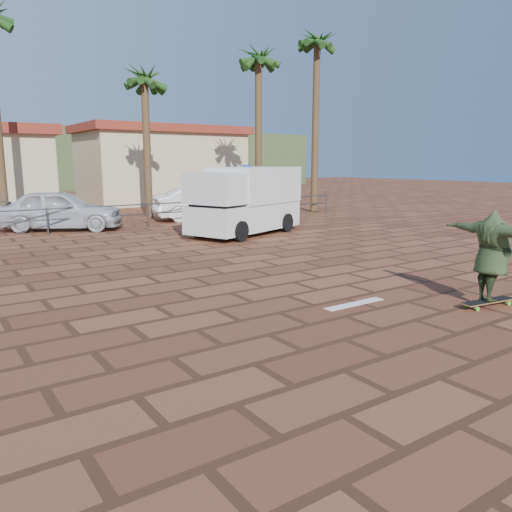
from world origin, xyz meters
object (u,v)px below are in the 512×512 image
Objects in this scene: skateboarder at (492,256)px; car_silver at (61,210)px; longboard at (488,301)px; campervan at (246,199)px; car_white at (205,203)px.

car_silver is at bearing 23.40° from skateboarder.
longboard is 10.86m from campervan.
car_white is (6.51, 0.00, -0.03)m from car_silver.
car_silver is at bearing 103.03° from car_white.
skateboarder is 0.44× the size of car_silver.
car_silver is at bearing 112.55° from longboard.
skateboarder reaches higher than longboard.
car_silver is 6.51m from car_white.
longboard is at bearing -137.13° from car_silver.
longboard is 0.26× the size of car_silver.
skateboarder is 15.95m from car_white.
car_white is (1.02, 5.06, -0.54)m from campervan.
campervan reaches higher than car_white.
longboard is at bearing 99.45° from skateboarder.
longboard is 0.87m from skateboarder.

